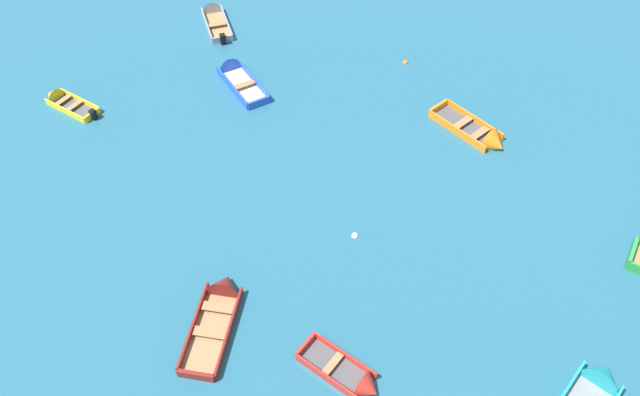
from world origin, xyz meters
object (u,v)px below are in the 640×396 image
at_px(rowboat_blue_midfield_left, 234,73).
at_px(mooring_buoy_near_foreground, 405,63).
at_px(rowboat_yellow_back_row_left, 62,101).
at_px(rowboat_red_back_row_right, 354,379).
at_px(rowboat_grey_foreground_center, 214,16).
at_px(rowboat_maroon_center, 220,302).
at_px(rowboat_turquoise_far_left, 591,394).
at_px(rowboat_orange_near_left, 483,137).
at_px(mooring_buoy_central, 355,236).

bearing_deg(rowboat_blue_midfield_left, mooring_buoy_near_foreground, 16.46).
height_order(rowboat_blue_midfield_left, rowboat_yellow_back_row_left, rowboat_blue_midfield_left).
height_order(rowboat_blue_midfield_left, rowboat_red_back_row_right, rowboat_blue_midfield_left).
relative_size(rowboat_yellow_back_row_left, rowboat_grey_foreground_center, 0.84).
bearing_deg(rowboat_red_back_row_right, mooring_buoy_near_foreground, 88.68).
bearing_deg(rowboat_blue_midfield_left, rowboat_grey_foreground_center, 116.17).
xyz_separation_m(rowboat_blue_midfield_left, rowboat_red_back_row_right, (8.94, -17.07, -0.02)).
bearing_deg(rowboat_maroon_center, rowboat_grey_foreground_center, 106.56).
height_order(rowboat_blue_midfield_left, rowboat_turquoise_far_left, rowboat_turquoise_far_left).
xyz_separation_m(rowboat_maroon_center, mooring_buoy_near_foreground, (6.10, 17.45, -0.19)).
bearing_deg(rowboat_maroon_center, rowboat_blue_midfield_left, 102.65).
relative_size(rowboat_grey_foreground_center, mooring_buoy_near_foreground, 12.98).
distance_m(rowboat_blue_midfield_left, rowboat_yellow_back_row_left, 9.22).
relative_size(rowboat_orange_near_left, rowboat_grey_foreground_center, 0.98).
height_order(rowboat_maroon_center, mooring_buoy_near_foreground, rowboat_maroon_center).
bearing_deg(rowboat_turquoise_far_left, rowboat_orange_near_left, 105.37).
relative_size(rowboat_turquoise_far_left, mooring_buoy_near_foreground, 14.17).
xyz_separation_m(rowboat_turquoise_far_left, rowboat_yellow_back_row_left, (-25.69, 12.46, -0.07)).
bearing_deg(rowboat_red_back_row_right, rowboat_blue_midfield_left, 117.63).
relative_size(rowboat_orange_near_left, mooring_buoy_near_foreground, 12.77).
bearing_deg(rowboat_blue_midfield_left, rowboat_red_back_row_right, -62.37).
bearing_deg(rowboat_maroon_center, rowboat_orange_near_left, 47.98).
distance_m(rowboat_blue_midfield_left, rowboat_orange_near_left, 14.04).
xyz_separation_m(rowboat_blue_midfield_left, rowboat_grey_foreground_center, (-2.71, 5.52, -0.01)).
bearing_deg(rowboat_yellow_back_row_left, rowboat_maroon_center, -42.90).
bearing_deg(mooring_buoy_central, mooring_buoy_near_foreground, 84.46).
relative_size(rowboat_turquoise_far_left, mooring_buoy_central, 15.38).
bearing_deg(rowboat_turquoise_far_left, rowboat_maroon_center, 173.50).
distance_m(rowboat_turquoise_far_left, rowboat_yellow_back_row_left, 28.55).
relative_size(rowboat_orange_near_left, rowboat_yellow_back_row_left, 1.17).
height_order(rowboat_turquoise_far_left, rowboat_yellow_back_row_left, rowboat_turquoise_far_left).
xyz_separation_m(rowboat_orange_near_left, rowboat_red_back_row_right, (-4.75, -13.93, -0.01)).
xyz_separation_m(rowboat_maroon_center, rowboat_blue_midfield_left, (-3.29, 14.68, 0.01)).
height_order(rowboat_maroon_center, rowboat_grey_foreground_center, rowboat_maroon_center).
bearing_deg(rowboat_turquoise_far_left, rowboat_grey_foreground_center, 132.55).
bearing_deg(mooring_buoy_central, rowboat_turquoise_far_left, -32.97).
bearing_deg(rowboat_grey_foreground_center, rowboat_blue_midfield_left, -63.83).
relative_size(mooring_buoy_central, mooring_buoy_near_foreground, 0.92).
bearing_deg(rowboat_grey_foreground_center, mooring_buoy_central, -55.63).
height_order(rowboat_red_back_row_right, rowboat_grey_foreground_center, rowboat_grey_foreground_center).
xyz_separation_m(rowboat_blue_midfield_left, rowboat_yellow_back_row_left, (-8.40, -3.81, -0.03)).
xyz_separation_m(rowboat_yellow_back_row_left, rowboat_grey_foreground_center, (5.68, 9.34, 0.02)).
bearing_deg(mooring_buoy_central, rowboat_maroon_center, -137.97).
bearing_deg(mooring_buoy_near_foreground, rowboat_turquoise_far_left, -67.47).
relative_size(rowboat_maroon_center, rowboat_grey_foreground_center, 1.07).
bearing_deg(rowboat_grey_foreground_center, rowboat_maroon_center, -73.44).
height_order(rowboat_red_back_row_right, mooring_buoy_central, rowboat_red_back_row_right).
bearing_deg(mooring_buoy_near_foreground, mooring_buoy_central, -95.54).
bearing_deg(rowboat_turquoise_far_left, mooring_buoy_central, 147.03).
bearing_deg(rowboat_yellow_back_row_left, mooring_buoy_near_foreground, 20.32).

